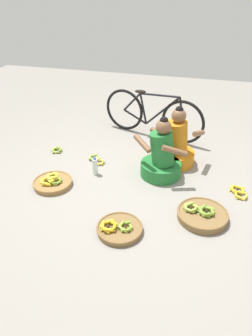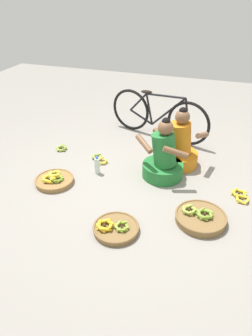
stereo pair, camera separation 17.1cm
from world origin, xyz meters
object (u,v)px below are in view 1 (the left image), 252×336
object	(u,v)px
banana_basket_back_center	(119,228)
water_bottle	(95,166)
loose_bananas_near_vendor	(96,160)
loose_bananas_front_right	(56,150)
banana_basket_mid_right	(202,214)
loose_bananas_mid_left	(239,192)
bicycle_leaning	(152,115)
banana_basket_back_right	(53,182)
vendor_woman_front	(161,158)
vendor_woman_behind	(176,146)

from	to	relation	value
banana_basket_back_center	water_bottle	size ratio (longest dim) A/B	1.92
loose_bananas_near_vendor	water_bottle	size ratio (longest dim) A/B	1.15
loose_bananas_front_right	loose_bananas_near_vendor	bearing A→B (deg)	-10.32
banana_basket_mid_right	loose_bananas_mid_left	world-z (taller)	banana_basket_mid_right
bicycle_leaning	banana_basket_back_right	xyz separation A→B (m)	(-0.91, -1.70, -0.32)
water_bottle	banana_basket_back_right	bearing A→B (deg)	-138.44
loose_bananas_front_right	water_bottle	world-z (taller)	water_bottle
loose_bananas_mid_left	loose_bananas_front_right	world-z (taller)	loose_bananas_front_right
bicycle_leaning	water_bottle	size ratio (longest dim) A/B	6.73
banana_basket_back_center	loose_bananas_mid_left	world-z (taller)	banana_basket_back_center
banana_basket_back_right	loose_bananas_near_vendor	distance (m)	0.76
banana_basket_back_right	loose_bananas_mid_left	size ratio (longest dim) A/B	1.67
vendor_woman_front	banana_basket_back_right	xyz separation A→B (m)	(-1.25, -0.57, -0.22)
vendor_woman_behind	loose_bananas_front_right	size ratio (longest dim) A/B	4.33
vendor_woman_front	water_bottle	xyz separation A→B (m)	(-0.82, -0.20, -0.14)
loose_bananas_near_vendor	banana_basket_back_center	bearing A→B (deg)	-61.07
banana_basket_back_right	water_bottle	world-z (taller)	water_bottle
loose_bananas_mid_left	loose_bananas_front_right	xyz separation A→B (m)	(-2.56, 0.39, 0.00)
banana_basket_mid_right	banana_basket_back_right	bearing A→B (deg)	175.14
loose_bananas_mid_left	loose_bananas_front_right	distance (m)	2.59
banana_basket_back_right	loose_bananas_front_right	distance (m)	0.87
vendor_woman_front	loose_bananas_near_vendor	world-z (taller)	vendor_woman_front
banana_basket_back_center	banana_basket_back_right	world-z (taller)	banana_basket_back_right
bicycle_leaning	loose_bananas_near_vendor	world-z (taller)	bicycle_leaning
loose_bananas_mid_left	loose_bananas_front_right	size ratio (longest dim) A/B	1.52
loose_bananas_near_vendor	water_bottle	xyz separation A→B (m)	(0.10, -0.31, 0.09)
vendor_woman_behind	loose_bananas_front_right	xyz separation A→B (m)	(-1.73, -0.13, -0.24)
vendor_woman_front	loose_bananas_near_vendor	distance (m)	0.96
vendor_woman_front	banana_basket_back_right	bearing A→B (deg)	-155.36
banana_basket_back_right	vendor_woman_behind	bearing A→B (deg)	33.94
loose_bananas_near_vendor	vendor_woman_front	bearing A→B (deg)	-6.85
banana_basket_back_center	banana_basket_back_right	xyz separation A→B (m)	(-1.02, 0.58, 0.00)
banana_basket_back_center	bicycle_leaning	bearing A→B (deg)	92.84
vendor_woman_behind	banana_basket_mid_right	xyz separation A→B (m)	(0.43, -1.09, -0.21)
bicycle_leaning	loose_bananas_mid_left	xyz separation A→B (m)	(1.31, -1.29, -0.33)
vendor_woman_front	bicycle_leaning	world-z (taller)	vendor_woman_front
vendor_woman_front	banana_basket_back_center	xyz separation A→B (m)	(-0.23, -1.15, -0.22)
banana_basket_back_right	loose_bananas_near_vendor	size ratio (longest dim) A/B	1.70
banana_basket_back_right	loose_bananas_front_right	bearing A→B (deg)	112.80
loose_bananas_mid_left	water_bottle	xyz separation A→B (m)	(-1.80, -0.03, 0.09)
vendor_woman_front	loose_bananas_front_right	xyz separation A→B (m)	(-1.59, 0.23, -0.23)
banana_basket_mid_right	loose_bananas_front_right	distance (m)	2.37
vendor_woman_behind	banana_basket_mid_right	size ratio (longest dim) A/B	1.52
loose_bananas_front_right	loose_bananas_near_vendor	world-z (taller)	loose_bananas_near_vendor
loose_bananas_near_vendor	bicycle_leaning	bearing A→B (deg)	60.22
vendor_woman_behind	bicycle_leaning	xyz separation A→B (m)	(-0.48, 0.77, 0.09)
vendor_woman_front	loose_bananas_front_right	bearing A→B (deg)	171.69
vendor_woman_front	banana_basket_back_center	world-z (taller)	vendor_woman_front
vendor_woman_behind	bicycle_leaning	size ratio (longest dim) A/B	0.50
banana_basket_back_right	banana_basket_mid_right	bearing A→B (deg)	-4.86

